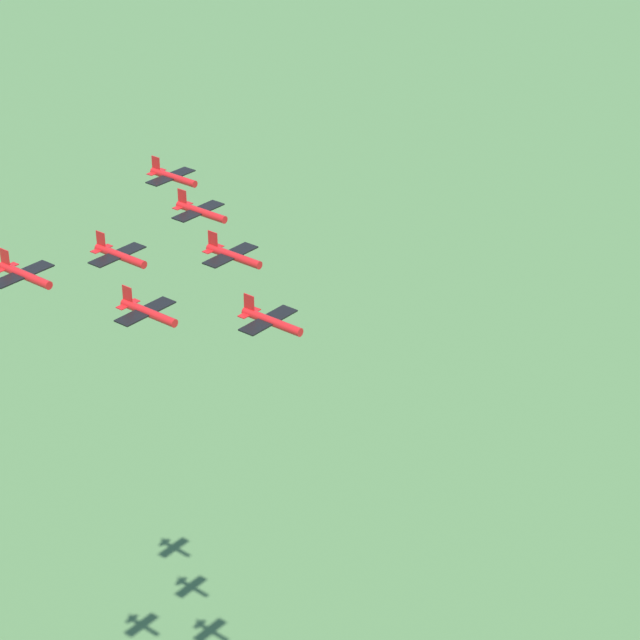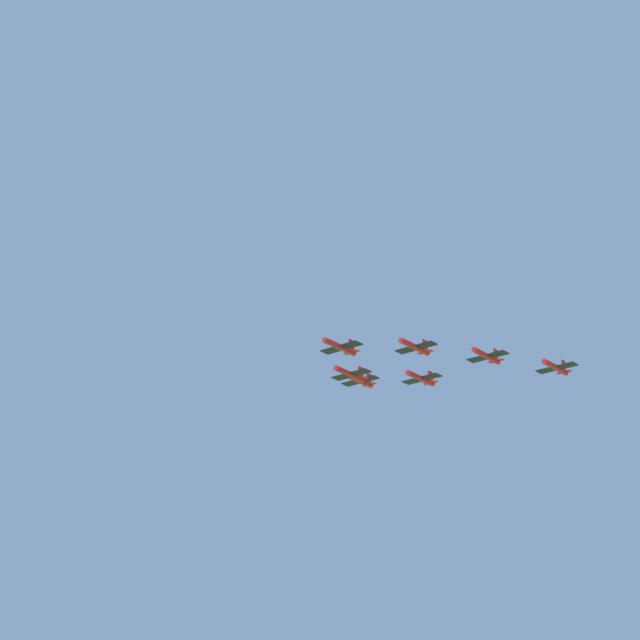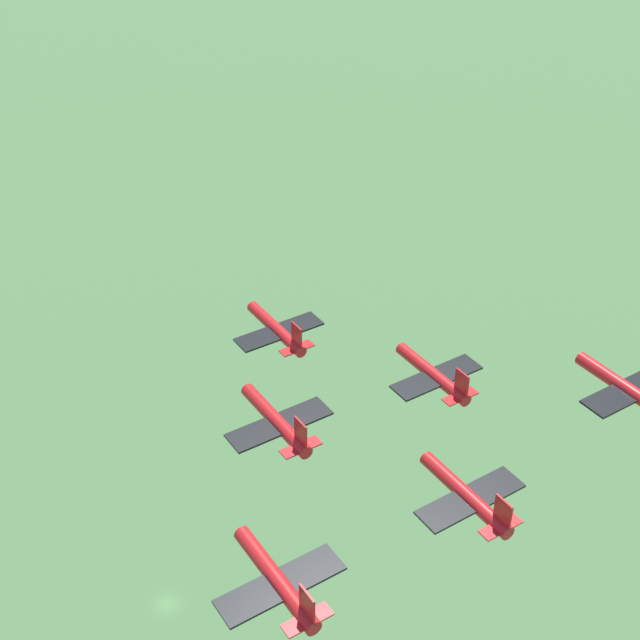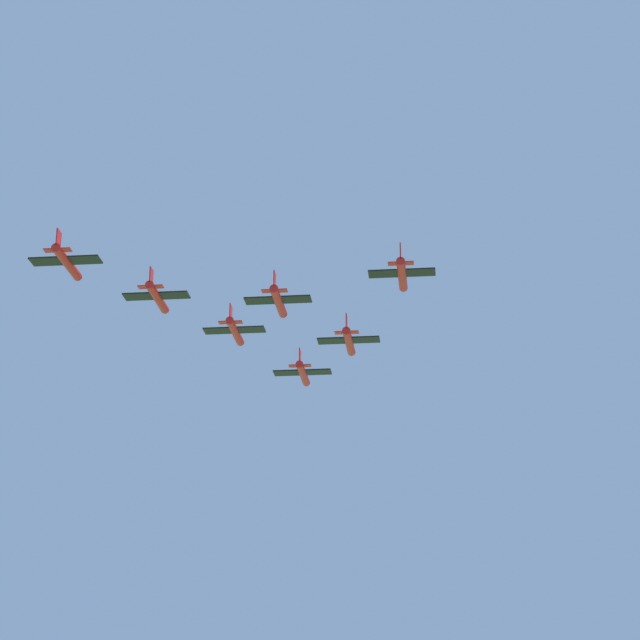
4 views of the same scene
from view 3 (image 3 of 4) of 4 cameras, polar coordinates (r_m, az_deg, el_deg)
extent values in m
plane|color=#4C723D|center=(194.48, -9.75, -17.50)|extent=(3000.00, 3000.00, 0.00)
cylinder|color=red|center=(76.64, -2.84, -0.55)|extent=(7.77, 5.01, 1.02)
cube|color=black|center=(76.24, -2.63, -0.75)|extent=(5.78, 7.88, 0.17)
cube|color=red|center=(73.48, -1.51, -1.01)|extent=(1.36, 0.85, 2.04)
cube|color=red|center=(74.22, -1.49, -1.81)|extent=(2.35, 3.09, 0.11)
cylinder|color=red|center=(64.11, -2.86, -6.40)|extent=(7.77, 5.01, 1.02)
cube|color=black|center=(63.75, -2.61, -6.68)|extent=(5.78, 7.88, 0.17)
cube|color=red|center=(61.04, -1.25, -7.26)|extent=(1.36, 0.85, 2.04)
cube|color=red|center=(61.89, -1.23, -8.14)|extent=(2.35, 3.09, 0.11)
cylinder|color=red|center=(71.90, 7.19, -3.42)|extent=(7.77, 5.01, 1.02)
cube|color=black|center=(71.57, 7.47, -3.64)|extent=(5.78, 7.88, 0.17)
cube|color=red|center=(69.14, 9.05, -4.02)|extent=(1.36, 0.85, 2.04)
cube|color=red|center=(69.92, 8.96, -4.84)|extent=(2.35, 3.09, 0.11)
cylinder|color=red|center=(53.91, -2.85, -16.18)|extent=(7.77, 5.01, 1.02)
cube|color=black|center=(53.60, -2.53, -16.56)|extent=(5.78, 7.88, 0.17)
cube|color=red|center=(51.05, -0.83, -17.77)|extent=(1.36, 0.85, 2.04)
cube|color=red|center=(52.06, -0.82, -18.63)|extent=(2.35, 3.09, 0.11)
cylinder|color=red|center=(60.73, 9.26, -10.92)|extent=(7.77, 5.01, 1.02)
cube|color=black|center=(60.45, 9.61, -11.23)|extent=(5.78, 7.88, 0.17)
cube|color=red|center=(58.18, 11.62, -11.97)|extent=(1.36, 0.85, 2.04)
cube|color=red|center=(59.09, 11.48, -12.83)|extent=(2.35, 3.09, 0.11)
cylinder|color=red|center=(67.60, 18.84, -4.06)|extent=(7.77, 5.01, 1.02)
cube|color=black|center=(67.35, 19.19, -4.30)|extent=(5.78, 7.88, 0.17)
camera|label=1|loc=(186.31, 12.21, 40.37)|focal=70.00mm
camera|label=2|loc=(262.20, -48.04, -5.90)|focal=70.00mm
camera|label=4|loc=(149.69, 88.24, -48.76)|focal=70.00mm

